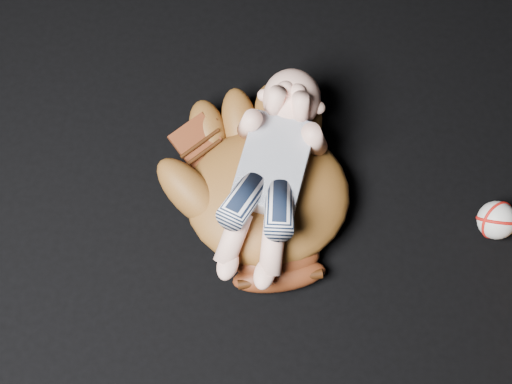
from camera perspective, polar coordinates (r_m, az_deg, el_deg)
baseball_glove at (r=1.40m, az=0.86°, el=-0.01°), size 0.46×0.50×0.13m
newborn_baby at (r=1.35m, az=0.97°, el=1.06°), size 0.24×0.42×0.16m
baseball at (r=1.48m, az=17.11°, el=-1.97°), size 0.09×0.09×0.07m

